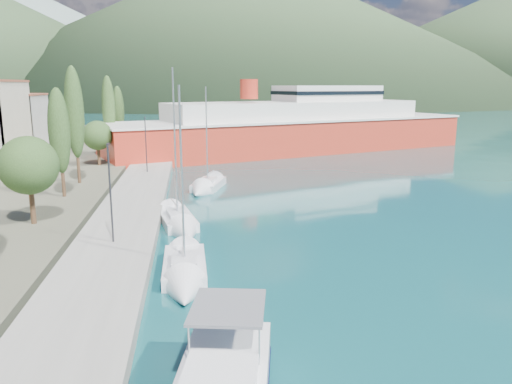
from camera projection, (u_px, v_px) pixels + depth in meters
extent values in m
plane|color=#124D52|center=(205.00, 124.00, 135.68)|extent=(1400.00, 1400.00, 0.00)
cube|color=gray|center=(136.00, 201.00, 43.32)|extent=(5.00, 88.00, 0.80)
cone|color=gray|center=(251.00, 25.00, 669.91)|extent=(760.00, 760.00, 180.00)
cone|color=#334B2D|center=(243.00, 25.00, 400.17)|extent=(480.00, 480.00, 115.00)
cone|color=#334B2D|center=(510.00, 42.00, 411.40)|extent=(420.00, 420.00, 90.00)
cube|color=beige|center=(11.00, 121.00, 78.27)|extent=(9.00, 10.00, 8.00)
cube|color=#9E5138|center=(8.00, 94.00, 77.40)|extent=(9.20, 10.20, 0.30)
cylinder|color=#47301E|center=(32.00, 206.00, 34.92)|extent=(0.36, 0.36, 2.53)
sphere|color=#304D22|center=(29.00, 165.00, 34.31)|extent=(4.05, 4.05, 4.05)
cylinder|color=#47301E|center=(64.00, 185.00, 43.54)|extent=(0.30, 0.30, 2.07)
ellipsoid|color=#304D22|center=(59.00, 131.00, 42.55)|extent=(1.80, 1.80, 7.33)
cylinder|color=#47301E|center=(79.00, 170.00, 49.58)|extent=(0.30, 0.30, 2.51)
ellipsoid|color=#304D22|center=(74.00, 112.00, 48.38)|extent=(1.80, 1.80, 8.91)
cylinder|color=#47301E|center=(99.00, 156.00, 60.57)|extent=(0.36, 0.36, 2.22)
sphere|color=#304D22|center=(98.00, 135.00, 60.04)|extent=(3.55, 3.55, 3.55)
cylinder|color=#47301E|center=(111.00, 146.00, 69.89)|extent=(0.30, 0.30, 2.40)
ellipsoid|color=#304D22|center=(108.00, 107.00, 68.75)|extent=(1.80, 1.80, 8.50)
cylinder|color=#47301E|center=(120.00, 140.00, 79.09)|extent=(0.30, 0.30, 2.09)
ellipsoid|color=#304D22|center=(118.00, 110.00, 78.10)|extent=(1.80, 1.80, 7.39)
cylinder|color=#2D2D33|center=(110.00, 194.00, 30.13)|extent=(0.12, 0.12, 6.00)
cube|color=#2D2D33|center=(108.00, 144.00, 29.75)|extent=(0.15, 0.50, 0.12)
cylinder|color=#2D2D33|center=(146.00, 145.00, 54.93)|extent=(0.12, 0.12, 6.00)
cube|color=#2D2D33|center=(145.00, 117.00, 54.54)|extent=(0.15, 0.50, 0.12)
cube|color=slate|center=(228.00, 307.00, 17.14)|extent=(3.00, 3.38, 0.11)
cube|color=silver|center=(185.00, 268.00, 27.87)|extent=(2.35, 5.68, 0.91)
cube|color=silver|center=(184.00, 260.00, 27.38)|extent=(1.40, 2.27, 0.35)
cylinder|color=silver|center=(182.00, 177.00, 26.41)|extent=(0.12, 0.12, 9.57)
cone|color=silver|center=(184.00, 294.00, 24.36)|extent=(2.33, 2.66, 2.32)
cube|color=silver|center=(177.00, 220.00, 37.85)|extent=(3.40, 6.58, 0.88)
cube|color=silver|center=(177.00, 214.00, 37.34)|extent=(1.80, 2.72, 0.34)
cylinder|color=silver|center=(175.00, 144.00, 36.24)|extent=(0.12, 0.12, 10.81)
cone|color=silver|center=(186.00, 234.00, 34.13)|extent=(2.77, 3.30, 2.26)
cube|color=silver|center=(209.00, 185.00, 50.74)|extent=(3.92, 5.95, 0.94)
cube|color=silver|center=(208.00, 180.00, 50.25)|extent=(2.03, 2.52, 0.37)
cylinder|color=silver|center=(207.00, 135.00, 49.30)|extent=(0.12, 0.12, 9.41)
cone|color=silver|center=(199.00, 193.00, 47.35)|extent=(3.05, 3.16, 2.40)
cube|color=red|center=(295.00, 137.00, 78.26)|extent=(59.15, 32.04, 5.66)
cube|color=silver|center=(295.00, 119.00, 77.67)|extent=(59.66, 32.52, 0.30)
cube|color=silver|center=(295.00, 111.00, 77.41)|extent=(41.41, 23.69, 3.03)
cube|color=silver|center=(328.00, 93.00, 79.64)|extent=(18.02, 12.83, 2.43)
cylinder|color=red|center=(249.00, 89.00, 72.96)|extent=(2.63, 2.63, 2.83)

